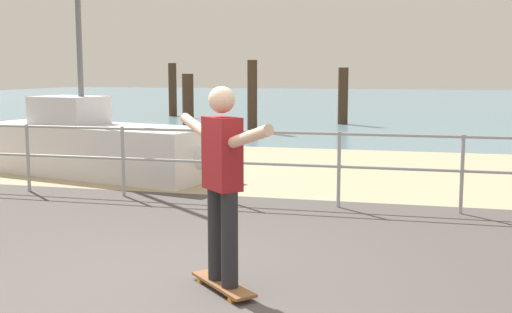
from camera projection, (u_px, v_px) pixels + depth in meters
beach_strip at (310, 169)px, 12.12m from camera, size 24.00×6.00×0.04m
sea_surface at (384, 101)px, 39.02m from camera, size 72.00×50.00×0.04m
railing_fence at (173, 152)px, 9.10m from camera, size 11.13×0.05×1.05m
sailboat at (103, 147)px, 11.22m from camera, size 5.07×2.40×5.14m
skateboard at (223, 285)px, 5.36m from camera, size 0.71×0.70×0.08m
skateboarder at (222, 174)px, 5.23m from camera, size 1.10×1.08×1.65m
groyne_post_0 at (173, 90)px, 25.78m from camera, size 0.33×0.33×2.16m
groyne_post_1 at (188, 101)px, 20.72m from camera, size 0.37×0.37×1.76m
groyne_post_2 at (252, 96)px, 19.31m from camera, size 0.30×0.30×2.18m
groyne_post_3 at (343, 96)px, 21.88m from camera, size 0.35×0.35×1.96m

